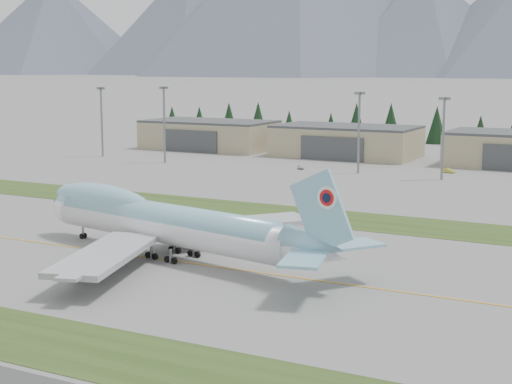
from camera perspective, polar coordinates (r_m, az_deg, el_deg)
The scene contains 10 objects.
ground at distance 135.50m, azimuth -10.68°, elevation -4.32°, with size 7000.00×7000.00×0.00m, color slate.
grass_strip_far at distance 172.23m, azimuth -1.39°, elevation -1.27°, with size 400.00×18.00×0.08m, color #294418.
taxiway_line_main at distance 135.50m, azimuth -10.68°, elevation -4.32°, with size 400.00×0.40×0.02m, color gold.
boeing_747_freighter at distance 129.74m, azimuth -6.59°, elevation -2.22°, with size 66.32×55.86×17.40m.
hangar_left at distance 296.36m, azimuth -3.42°, elevation 4.18°, with size 48.00×26.60×10.80m.
hangar_center at distance 272.25m, azimuth 6.58°, elevation 3.69°, with size 48.00×26.60×10.80m.
floodlight_masts at distance 231.86m, azimuth 5.42°, elevation 5.48°, with size 191.23×9.62×24.54m.
service_vehicle_a at distance 239.20m, azimuth 3.26°, elevation 1.68°, with size 1.58×3.92×1.33m, color silver.
service_vehicle_b at distance 237.35m, azimuth 13.81°, elevation 1.37°, with size 1.38×3.92×1.29m, color gold.
conifer_belt at distance 325.62m, azimuth 13.18°, elevation 4.70°, with size 265.48×15.83×16.53m.
Camera 1 is at (82.15, -103.10, 31.36)m, focal length 55.00 mm.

